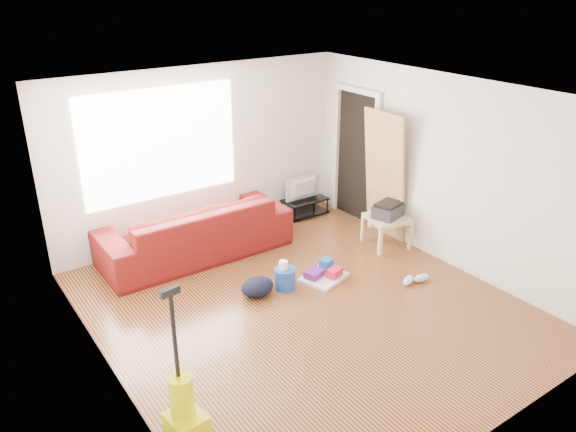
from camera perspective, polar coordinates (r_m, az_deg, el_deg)
room at (r=6.30m, az=1.50°, el=1.26°), size 4.51×5.01×2.51m
sofa at (r=8.00m, az=-9.24°, el=-3.85°), size 2.61×1.02×0.76m
tv_stand at (r=9.12m, az=1.72°, el=1.00°), size 0.72×0.42×0.27m
tv at (r=9.01m, az=1.74°, el=2.83°), size 0.65×0.08×0.37m
side_table at (r=8.13m, az=10.05°, el=-0.53°), size 0.65×0.65×0.44m
printer at (r=8.06m, az=10.13°, el=0.61°), size 0.48×0.41×0.21m
bucket at (r=7.10m, az=-0.30°, el=-7.29°), size 0.34×0.34×0.27m
toilet_paper at (r=7.01m, az=-0.48°, el=-5.97°), size 0.11×0.11×0.10m
cleaning_tray at (r=7.29m, az=3.66°, el=-5.90°), size 0.66×0.59×0.20m
backpack at (r=6.96m, az=-3.11°, el=-8.03°), size 0.43×0.35×0.23m
sneakers at (r=7.36m, az=12.76°, el=-6.28°), size 0.43×0.22×0.10m
vacuum at (r=5.09m, az=-10.55°, el=-18.52°), size 0.33×0.37×1.39m
door_panel at (r=8.59m, az=9.36°, el=-1.86°), size 0.24×0.76×1.89m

